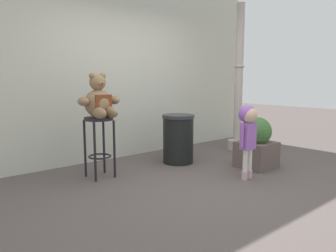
{
  "coord_description": "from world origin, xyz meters",
  "views": [
    {
      "loc": [
        -2.81,
        -2.78,
        1.31
      ],
      "look_at": [
        -0.08,
        0.49,
        0.69
      ],
      "focal_mm": 34.58,
      "sensor_mm": 36.0,
      "label": 1
    }
  ],
  "objects_px": {
    "planter_with_shrub": "(257,144)",
    "lamppost": "(238,94)",
    "teddy_bear": "(99,101)",
    "child_walking": "(248,126)",
    "trash_bin": "(178,139)",
    "bar_stool_with_teddy": "(99,135)"
  },
  "relations": [
    {
      "from": "child_walking",
      "to": "trash_bin",
      "type": "bearing_deg",
      "value": -122.16
    },
    {
      "from": "bar_stool_with_teddy",
      "to": "trash_bin",
      "type": "bearing_deg",
      "value": -4.13
    },
    {
      "from": "trash_bin",
      "to": "planter_with_shrub",
      "type": "distance_m",
      "value": 1.2
    },
    {
      "from": "child_walking",
      "to": "trash_bin",
      "type": "xyz_separation_m",
      "value": [
        -0.12,
        1.22,
        -0.33
      ]
    },
    {
      "from": "child_walking",
      "to": "lamppost",
      "type": "height_order",
      "value": "lamppost"
    },
    {
      "from": "bar_stool_with_teddy",
      "to": "teddy_bear",
      "type": "height_order",
      "value": "teddy_bear"
    },
    {
      "from": "trash_bin",
      "to": "lamppost",
      "type": "height_order",
      "value": "lamppost"
    },
    {
      "from": "bar_stool_with_teddy",
      "to": "child_walking",
      "type": "bearing_deg",
      "value": -42.46
    },
    {
      "from": "bar_stool_with_teddy",
      "to": "child_walking",
      "type": "height_order",
      "value": "child_walking"
    },
    {
      "from": "bar_stool_with_teddy",
      "to": "child_walking",
      "type": "relative_size",
      "value": 0.83
    },
    {
      "from": "teddy_bear",
      "to": "trash_bin",
      "type": "bearing_deg",
      "value": -2.83
    },
    {
      "from": "teddy_bear",
      "to": "planter_with_shrub",
      "type": "relative_size",
      "value": 0.77
    },
    {
      "from": "teddy_bear",
      "to": "child_walking",
      "type": "height_order",
      "value": "teddy_bear"
    },
    {
      "from": "lamppost",
      "to": "child_walking",
      "type": "bearing_deg",
      "value": -137.91
    },
    {
      "from": "teddy_bear",
      "to": "lamppost",
      "type": "distance_m",
      "value": 2.81
    },
    {
      "from": "child_walking",
      "to": "lamppost",
      "type": "distance_m",
      "value": 1.87
    },
    {
      "from": "child_walking",
      "to": "trash_bin",
      "type": "distance_m",
      "value": 1.27
    },
    {
      "from": "teddy_bear",
      "to": "trash_bin",
      "type": "height_order",
      "value": "teddy_bear"
    },
    {
      "from": "planter_with_shrub",
      "to": "lamppost",
      "type": "bearing_deg",
      "value": 51.33
    },
    {
      "from": "planter_with_shrub",
      "to": "child_walking",
      "type": "bearing_deg",
      "value": -155.98
    },
    {
      "from": "teddy_bear",
      "to": "trash_bin",
      "type": "xyz_separation_m",
      "value": [
        1.32,
        -0.07,
        -0.64
      ]
    },
    {
      "from": "teddy_bear",
      "to": "child_walking",
      "type": "xyz_separation_m",
      "value": [
        1.44,
        -1.29,
        -0.31
      ]
    }
  ]
}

